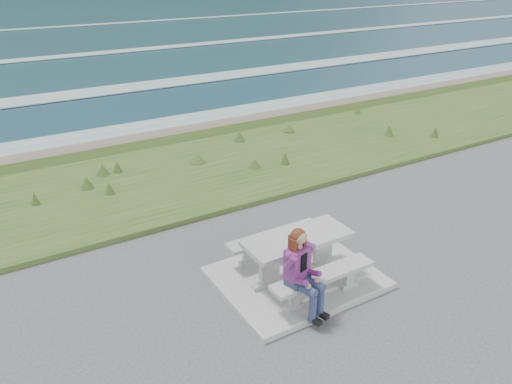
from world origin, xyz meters
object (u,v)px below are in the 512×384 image
bench_seaward (274,239)px  seated_woman (304,283)px  bench_landward (323,279)px  picnic_table (297,245)px

bench_seaward → seated_woman: 1.60m
bench_landward → seated_woman: size_ratio=1.32×
picnic_table → bench_seaward: 0.74m
picnic_table → seated_woman: seated_woman is taller
picnic_table → seated_woman: 0.94m
picnic_table → bench_landward: (0.00, -0.70, -0.23)m
bench_landward → bench_seaward: (0.00, 1.40, 0.00)m
bench_landward → bench_seaward: same height
picnic_table → bench_landward: size_ratio=1.00×
seated_woman → bench_seaward: bearing=57.6°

